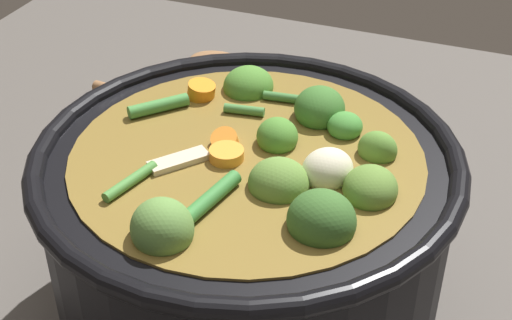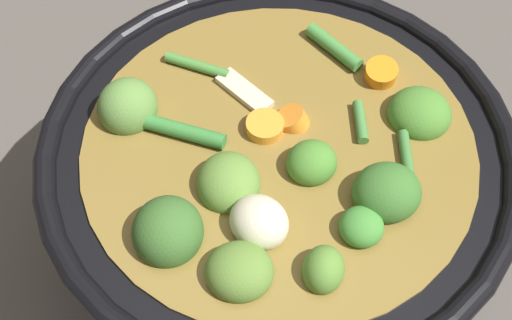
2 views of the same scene
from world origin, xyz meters
name	(u,v)px [view 2 (image 2 of 2)]	position (x,y,z in m)	size (l,w,h in m)	color
ground_plane	(274,254)	(0.00, 0.00, 0.00)	(1.10, 1.10, 0.00)	#514C47
cooking_pot	(276,202)	(0.00, 0.00, 0.08)	(0.31, 0.31, 0.18)	black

